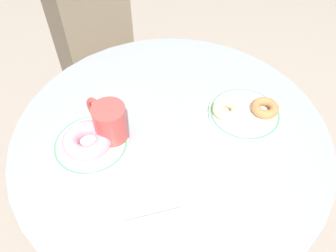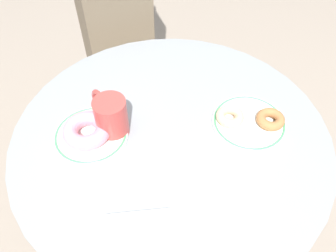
{
  "view_description": "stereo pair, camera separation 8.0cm",
  "coord_description": "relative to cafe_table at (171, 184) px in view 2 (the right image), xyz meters",
  "views": [
    {
      "loc": [
        -0.07,
        -0.52,
        1.37
      ],
      "look_at": [
        -0.01,
        -0.0,
        0.76
      ],
      "focal_mm": 36.17,
      "sensor_mm": 36.0,
      "label": 1
    },
    {
      "loc": [
        0.02,
        -0.52,
        1.37
      ],
      "look_at": [
        -0.01,
        -0.0,
        0.76
      ],
      "focal_mm": 36.17,
      "sensor_mm": 36.0,
      "label": 2
    }
  ],
  "objects": [
    {
      "name": "donut_glazed",
      "position": [
        0.14,
        0.04,
        0.26
      ],
      "size": [
        0.09,
        0.09,
        0.02
      ],
      "primitive_type": "torus",
      "rotation": [
        0.0,
        0.0,
        4.38
      ],
      "color": "#E0B789",
      "rests_on": "plate_right"
    },
    {
      "name": "paper_napkin",
      "position": [
        -0.05,
        -0.26,
        0.24
      ],
      "size": [
        0.14,
        0.12,
        0.01
      ],
      "primitive_type": "cube",
      "rotation": [
        0.0,
        0.0,
        0.15
      ],
      "color": "white",
      "rests_on": "cafe_table"
    },
    {
      "name": "plate_right",
      "position": [
        0.19,
        0.04,
        0.25
      ],
      "size": [
        0.18,
        0.18,
        0.01
      ],
      "color": "white",
      "rests_on": "cafe_table"
    },
    {
      "name": "donut_cinnamon",
      "position": [
        0.24,
        0.03,
        0.26
      ],
      "size": [
        0.09,
        0.09,
        0.02
      ],
      "primitive_type": "torus",
      "rotation": [
        0.0,
        0.0,
        2.64
      ],
      "color": "#A36B3D",
      "rests_on": "plate_right"
    },
    {
      "name": "cafe_table",
      "position": [
        0.0,
        0.0,
        0.0
      ],
      "size": [
        0.77,
        0.77,
        0.73
      ],
      "color": "gray",
      "rests_on": "ground"
    },
    {
      "name": "ground_plane",
      "position": [
        0.0,
        0.0,
        -0.5
      ],
      "size": [
        7.0,
        7.0,
        0.02
      ],
      "primitive_type": "cube",
      "color": "gray"
    },
    {
      "name": "coffee_mug",
      "position": [
        -0.14,
        0.01,
        0.29
      ],
      "size": [
        0.1,
        0.11,
        0.1
      ],
      "color": "#B73D38",
      "rests_on": "cafe_table"
    },
    {
      "name": "donut_pink_frosted",
      "position": [
        -0.2,
        -0.03,
        0.27
      ],
      "size": [
        0.12,
        0.12,
        0.04
      ],
      "primitive_type": "torus",
      "rotation": [
        0.0,
        0.0,
        6.22
      ],
      "color": "pink",
      "rests_on": "plate_left"
    },
    {
      "name": "plate_left",
      "position": [
        -0.19,
        -0.02,
        0.25
      ],
      "size": [
        0.18,
        0.18,
        0.01
      ],
      "color": "white",
      "rests_on": "cafe_table"
    }
  ]
}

